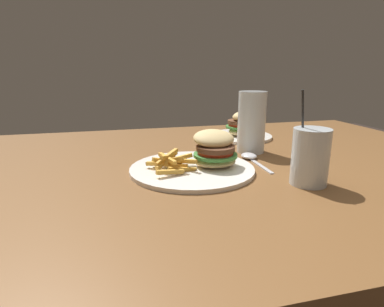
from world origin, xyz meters
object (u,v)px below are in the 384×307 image
Objects in this scene: meal_plate_near at (200,160)px; spoon at (250,157)px; juice_glass at (310,159)px; beer_glass at (252,124)px; meal_plate_far at (240,129)px.

spoon is at bearing 20.90° from meal_plate_near.
beer_glass is at bearing 91.48° from juice_glass.
meal_plate_near is at bearing -126.28° from meal_plate_far.
meal_plate_near is at bearing 143.68° from juice_glass.
meal_plate_far is (0.04, 0.47, -0.02)m from juice_glass.
meal_plate_near is at bearing -144.95° from beer_glass.
spoon is at bearing -114.67° from beer_glass.
meal_plate_far is (0.24, 0.33, 0.01)m from meal_plate_near.
juice_glass is 0.22m from spoon.
meal_plate_near is 1.32× the size of meal_plate_far.
juice_glass is at bearing -167.79° from spoon.
beer_glass is at bearing -23.79° from spoon.
meal_plate_near is 0.17m from spoon.
meal_plate_far is (0.05, 0.19, -0.05)m from beer_glass.
beer_glass reaches higher than meal_plate_far.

